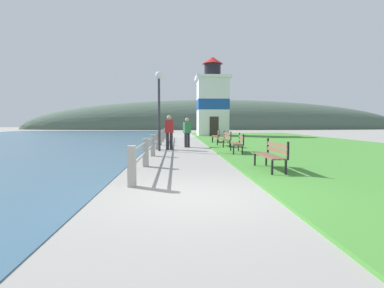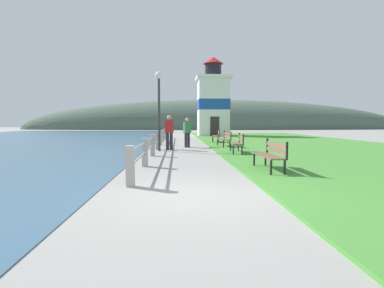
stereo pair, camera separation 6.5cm
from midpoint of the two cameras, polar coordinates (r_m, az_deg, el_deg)
name	(u,v)px [view 2 (the right image)]	position (r m, az deg, el deg)	size (l,w,h in m)	color
ground_plane	(194,197)	(5.93, 0.74, -10.02)	(160.00, 160.00, 0.00)	gray
grass_verge	(299,144)	(20.50, 19.72, -0.03)	(12.00, 39.45, 0.06)	#428433
seawall_railing	(159,138)	(17.47, -6.17, 1.13)	(0.18, 21.54, 0.93)	#A8A399
park_bench_near	(271,154)	(9.06, 15.04, -1.77)	(0.48, 1.75, 0.94)	brown
park_bench_midway	(238,142)	(13.80, 8.89, 0.33)	(0.65, 1.76, 0.94)	brown
park_bench_far	(225,138)	(17.28, 6.41, 1.13)	(0.57, 1.77, 0.94)	brown
park_bench_by_lighthouse	(217,135)	(21.06, 4.82, 1.70)	(0.67, 2.03, 0.94)	brown
lighthouse	(213,102)	(31.68, 4.08, 7.92)	(3.56, 3.56, 8.19)	white
person_strolling	(187,131)	(17.21, -0.81, 2.43)	(0.47, 0.40, 1.70)	#28282D
person_by_railing	(169,131)	(15.84, -4.23, 2.49)	(0.45, 0.26, 1.82)	#28282D
lamp_post	(159,96)	(15.18, -6.19, 9.02)	(0.36, 0.36, 3.96)	#333338
distant_hillside	(217,129)	(62.62, 4.90, 2.86)	(80.00, 16.00, 12.00)	#475B4C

